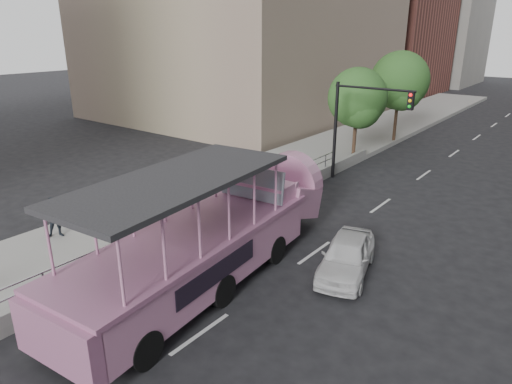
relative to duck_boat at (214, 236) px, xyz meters
The scene contains 13 objects.
ground 1.76m from the duck_boat, 36.08° to the right, with size 160.00×160.00×0.00m, color black.
sidewalk 10.69m from the duck_boat, 117.66° to the left, with size 5.50×80.00×0.30m, color gray.
kerb_wall 2.85m from the duck_boat, 148.63° to the left, with size 0.24×30.00×0.36m, color gray.
guardrail 2.70m from the duck_boat, 148.63° to the left, with size 0.07×22.00×0.71m.
duck_boat is the anchor object (origin of this frame).
car 4.46m from the duck_boat, 39.12° to the left, with size 1.52×3.76×1.28m, color silver.
pedestrian_near 4.26m from the duck_boat, behind, with size 0.56×0.37×1.54m, color #202730.
pedestrian_mid 6.63m from the duck_boat, 162.98° to the right, with size 0.77×0.60×1.58m, color #202730.
parking_sign 4.89m from the duck_boat, 113.71° to the left, with size 0.16×0.64×2.87m.
traffic_signal 12.11m from the duck_boat, 94.24° to the left, with size 4.20×0.32×5.20m.
street_tree_near 15.71m from the duck_boat, 99.19° to the left, with size 3.52×3.52×5.72m.
street_tree_far 21.64m from the duck_boat, 96.10° to the left, with size 3.97×3.97×6.45m.
midrise_stone_b 65.75m from the duck_boat, 103.46° to the left, with size 16.00×14.00×20.00m, color slate.
Camera 1 is at (8.49, -9.24, 7.76)m, focal length 32.00 mm.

